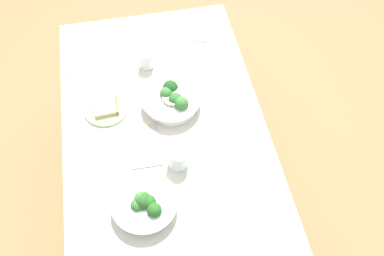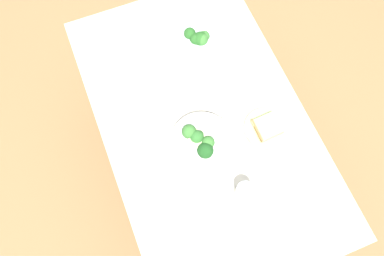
# 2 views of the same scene
# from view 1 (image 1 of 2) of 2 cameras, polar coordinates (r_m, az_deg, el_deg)

# --- Properties ---
(ground_plane) EXTENTS (6.00, 6.00, 0.00)m
(ground_plane) POSITION_cam_1_polar(r_m,az_deg,el_deg) (2.39, -2.89, -9.62)
(ground_plane) COLOR #9E7547
(dining_table) EXTENTS (1.42, 0.86, 0.74)m
(dining_table) POSITION_cam_1_polar(r_m,az_deg,el_deg) (1.85, -3.70, -1.73)
(dining_table) COLOR beige
(dining_table) RESTS_ON ground_plane
(broccoli_bowl_far) EXTENTS (0.25, 0.25, 0.09)m
(broccoli_bowl_far) POSITION_cam_1_polar(r_m,az_deg,el_deg) (1.54, -6.60, -10.48)
(broccoli_bowl_far) COLOR white
(broccoli_bowl_far) RESTS_ON dining_table
(broccoli_bowl_near) EXTENTS (0.26, 0.26, 0.10)m
(broccoli_bowl_near) POSITION_cam_1_polar(r_m,az_deg,el_deg) (1.78, -2.82, 3.99)
(broccoli_bowl_near) COLOR white
(broccoli_bowl_near) RESTS_ON dining_table
(bread_side_plate) EXTENTS (0.19, 0.19, 0.03)m
(bread_side_plate) POSITION_cam_1_polar(r_m,az_deg,el_deg) (1.82, -11.88, 2.82)
(bread_side_plate) COLOR #B7D684
(bread_side_plate) RESTS_ON dining_table
(water_glass_center) EXTENTS (0.07, 0.07, 0.08)m
(water_glass_center) POSITION_cam_1_polar(r_m,az_deg,el_deg) (1.94, -6.39, 9.48)
(water_glass_center) COLOR silver
(water_glass_center) RESTS_ON dining_table
(water_glass_side) EXTENTS (0.08, 0.08, 0.09)m
(water_glass_side) POSITION_cam_1_polar(r_m,az_deg,el_deg) (1.61, -1.94, -4.14)
(water_glass_side) COLOR silver
(water_glass_side) RESTS_ON dining_table
(fork_by_far_bowl) EXTENTS (0.10, 0.04, 0.00)m
(fork_by_far_bowl) POSITION_cam_1_polar(r_m,az_deg,el_deg) (2.15, -0.18, 14.31)
(fork_by_far_bowl) COLOR #B7B7BC
(fork_by_far_bowl) RESTS_ON dining_table
(fork_by_near_bowl) EXTENTS (0.05, 0.10, 0.00)m
(fork_by_near_bowl) POSITION_cam_1_polar(r_m,az_deg,el_deg) (2.07, 1.34, 12.02)
(fork_by_near_bowl) COLOR #B7B7BC
(fork_by_near_bowl) RESTS_ON dining_table
(table_knife_left) EXTENTS (0.19, 0.11, 0.00)m
(table_knife_left) POSITION_cam_1_polar(r_m,az_deg,el_deg) (1.91, 3.35, 7.24)
(table_knife_left) COLOR #B7B7BC
(table_knife_left) RESTS_ON dining_table
(table_knife_right) EXTENTS (0.11, 0.17, 0.00)m
(table_knife_right) POSITION_cam_1_polar(r_m,az_deg,el_deg) (2.03, -14.97, 8.61)
(table_knife_right) COLOR #B7B7BC
(table_knife_right) RESTS_ON dining_table
(napkin_folded_upper) EXTENTS (0.21, 0.13, 0.01)m
(napkin_folded_upper) POSITION_cam_1_polar(r_m,az_deg,el_deg) (1.70, -6.58, -2.45)
(napkin_folded_upper) COLOR #B1A997
(napkin_folded_upper) RESTS_ON dining_table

